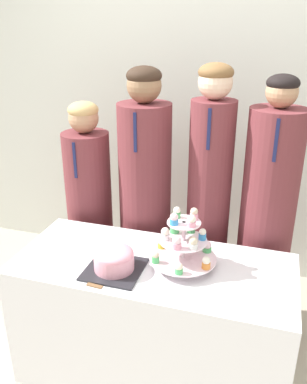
# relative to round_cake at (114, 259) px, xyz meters

# --- Properties ---
(wall_back) EXTENTS (9.00, 0.06, 2.70)m
(wall_back) POSITION_rel_round_cake_xyz_m (0.16, 1.36, 0.57)
(wall_back) COLOR silver
(wall_back) RESTS_ON ground_plane
(table) EXTENTS (1.42, 0.61, 0.72)m
(table) POSITION_rel_round_cake_xyz_m (0.16, 0.12, -0.42)
(table) COLOR white
(table) RESTS_ON ground_plane
(round_cake) EXTENTS (0.27, 0.27, 0.13)m
(round_cake) POSITION_rel_round_cake_xyz_m (0.00, 0.00, 0.00)
(round_cake) COLOR #232328
(round_cake) RESTS_ON table
(cake_knife) EXTENTS (0.26, 0.04, 0.01)m
(cake_knife) POSITION_rel_round_cake_xyz_m (0.01, -0.15, -0.06)
(cake_knife) COLOR silver
(cake_knife) RESTS_ON table
(cupcake_stand) EXTENTS (0.33, 0.33, 0.31)m
(cupcake_stand) POSITION_rel_round_cake_xyz_m (0.31, 0.14, 0.08)
(cupcake_stand) COLOR silver
(cupcake_stand) RESTS_ON table
(student_0) EXTENTS (0.29, 0.30, 1.41)m
(student_0) POSITION_rel_round_cake_xyz_m (-0.43, 0.63, -0.11)
(student_0) COLOR brown
(student_0) RESTS_ON ground_plane
(student_1) EXTENTS (0.32, 0.32, 1.62)m
(student_1) POSITION_rel_round_cake_xyz_m (-0.05, 0.63, -0.01)
(student_1) COLOR brown
(student_1) RESTS_ON ground_plane
(student_2) EXTENTS (0.25, 0.26, 1.65)m
(student_2) POSITION_rel_round_cake_xyz_m (0.35, 0.63, 0.03)
(student_2) COLOR brown
(student_2) RESTS_ON ground_plane
(student_3) EXTENTS (0.31, 0.31, 1.60)m
(student_3) POSITION_rel_round_cake_xyz_m (0.69, 0.63, -0.02)
(student_3) COLOR brown
(student_3) RESTS_ON ground_plane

